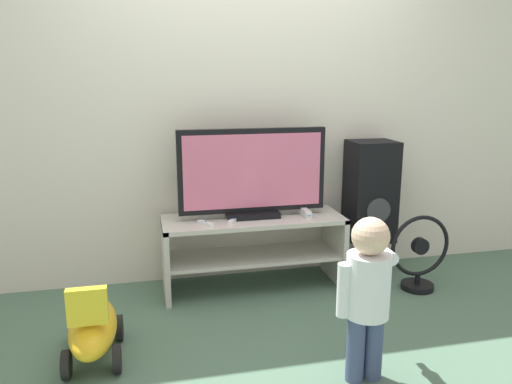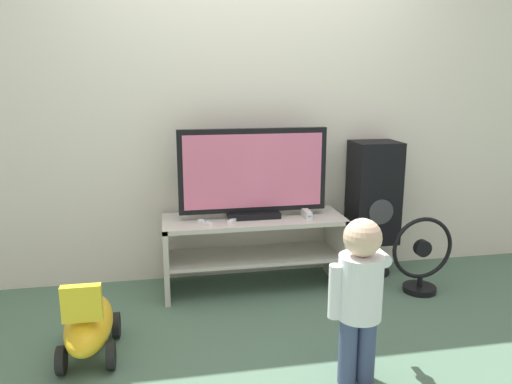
{
  "view_description": "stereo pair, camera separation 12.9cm",
  "coord_description": "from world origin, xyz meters",
  "px_view_note": "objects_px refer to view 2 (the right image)",
  "views": [
    {
      "loc": [
        -0.73,
        -3.04,
        1.48
      ],
      "look_at": [
        0.0,
        0.13,
        0.72
      ],
      "focal_mm": 35.0,
      "sensor_mm": 36.0,
      "label": 1
    },
    {
      "loc": [
        -0.61,
        -3.07,
        1.48
      ],
      "look_at": [
        0.0,
        0.13,
        0.72
      ],
      "focal_mm": 35.0,
      "sensor_mm": 36.0,
      "label": 2
    }
  ],
  "objects_px": {
    "television": "(253,174)",
    "ride_on_toy": "(89,325)",
    "game_console": "(306,213)",
    "remote_primary": "(205,223)",
    "speaker_tower": "(373,195)",
    "floor_fan": "(422,259)",
    "child": "(360,287)",
    "remote_secondary": "(233,220)"
  },
  "relations": [
    {
      "from": "television",
      "to": "ride_on_toy",
      "type": "xyz_separation_m",
      "value": [
        -1.03,
        -0.74,
        -0.64
      ]
    },
    {
      "from": "game_console",
      "to": "remote_primary",
      "type": "height_order",
      "value": "game_console"
    },
    {
      "from": "speaker_tower",
      "to": "floor_fan",
      "type": "relative_size",
      "value": 1.87
    },
    {
      "from": "speaker_tower",
      "to": "remote_primary",
      "type": "bearing_deg",
      "value": -170.65
    },
    {
      "from": "television",
      "to": "child",
      "type": "relative_size",
      "value": 1.23
    },
    {
      "from": "child",
      "to": "television",
      "type": "bearing_deg",
      "value": 103.38
    },
    {
      "from": "game_console",
      "to": "child",
      "type": "bearing_deg",
      "value": -93.62
    },
    {
      "from": "remote_secondary",
      "to": "speaker_tower",
      "type": "height_order",
      "value": "speaker_tower"
    },
    {
      "from": "game_console",
      "to": "remote_primary",
      "type": "relative_size",
      "value": 1.37
    },
    {
      "from": "remote_secondary",
      "to": "floor_fan",
      "type": "distance_m",
      "value": 1.34
    },
    {
      "from": "remote_secondary",
      "to": "speaker_tower",
      "type": "xyz_separation_m",
      "value": [
        1.09,
        0.19,
        0.09
      ]
    },
    {
      "from": "child",
      "to": "game_console",
      "type": "bearing_deg",
      "value": 86.38
    },
    {
      "from": "ride_on_toy",
      "to": "floor_fan",
      "type": "bearing_deg",
      "value": 11.14
    },
    {
      "from": "child",
      "to": "floor_fan",
      "type": "height_order",
      "value": "child"
    },
    {
      "from": "remote_primary",
      "to": "speaker_tower",
      "type": "xyz_separation_m",
      "value": [
        1.28,
        0.21,
        0.09
      ]
    },
    {
      "from": "remote_primary",
      "to": "speaker_tower",
      "type": "height_order",
      "value": "speaker_tower"
    },
    {
      "from": "television",
      "to": "game_console",
      "type": "bearing_deg",
      "value": -9.8
    },
    {
      "from": "television",
      "to": "game_console",
      "type": "distance_m",
      "value": 0.46
    },
    {
      "from": "remote_secondary",
      "to": "floor_fan",
      "type": "height_order",
      "value": "remote_secondary"
    },
    {
      "from": "child",
      "to": "ride_on_toy",
      "type": "bearing_deg",
      "value": 159.92
    },
    {
      "from": "remote_primary",
      "to": "game_console",
      "type": "bearing_deg",
      "value": 4.83
    },
    {
      "from": "television",
      "to": "remote_secondary",
      "type": "bearing_deg",
      "value": -146.71
    },
    {
      "from": "remote_secondary",
      "to": "speaker_tower",
      "type": "distance_m",
      "value": 1.11
    },
    {
      "from": "child",
      "to": "ride_on_toy",
      "type": "distance_m",
      "value": 1.45
    },
    {
      "from": "remote_primary",
      "to": "ride_on_toy",
      "type": "relative_size",
      "value": 0.21
    },
    {
      "from": "floor_fan",
      "to": "ride_on_toy",
      "type": "xyz_separation_m",
      "value": [
        -2.17,
        -0.43,
        -0.06
      ]
    },
    {
      "from": "remote_primary",
      "to": "television",
      "type": "bearing_deg",
      "value": 19.64
    },
    {
      "from": "game_console",
      "to": "remote_secondary",
      "type": "relative_size",
      "value": 1.36
    },
    {
      "from": "floor_fan",
      "to": "ride_on_toy",
      "type": "distance_m",
      "value": 2.21
    },
    {
      "from": "game_console",
      "to": "floor_fan",
      "type": "height_order",
      "value": "game_console"
    },
    {
      "from": "television",
      "to": "floor_fan",
      "type": "xyz_separation_m",
      "value": [
        1.13,
        -0.32,
        -0.58
      ]
    },
    {
      "from": "remote_primary",
      "to": "ride_on_toy",
      "type": "distance_m",
      "value": 0.99
    },
    {
      "from": "speaker_tower",
      "to": "floor_fan",
      "type": "height_order",
      "value": "speaker_tower"
    },
    {
      "from": "ride_on_toy",
      "to": "television",
      "type": "bearing_deg",
      "value": 35.78
    },
    {
      "from": "ride_on_toy",
      "to": "remote_primary",
      "type": "bearing_deg",
      "value": 42.11
    },
    {
      "from": "remote_secondary",
      "to": "child",
      "type": "xyz_separation_m",
      "value": [
        0.45,
        -1.13,
        -0.03
      ]
    },
    {
      "from": "remote_primary",
      "to": "floor_fan",
      "type": "bearing_deg",
      "value": -7.52
    },
    {
      "from": "floor_fan",
      "to": "game_console",
      "type": "bearing_deg",
      "value": 161.56
    },
    {
      "from": "child",
      "to": "ride_on_toy",
      "type": "xyz_separation_m",
      "value": [
        -1.33,
        0.48,
        -0.32
      ]
    },
    {
      "from": "remote_primary",
      "to": "child",
      "type": "bearing_deg",
      "value": -60.0
    },
    {
      "from": "game_console",
      "to": "remote_secondary",
      "type": "height_order",
      "value": "game_console"
    },
    {
      "from": "game_console",
      "to": "remote_secondary",
      "type": "bearing_deg",
      "value": -175.61
    }
  ]
}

